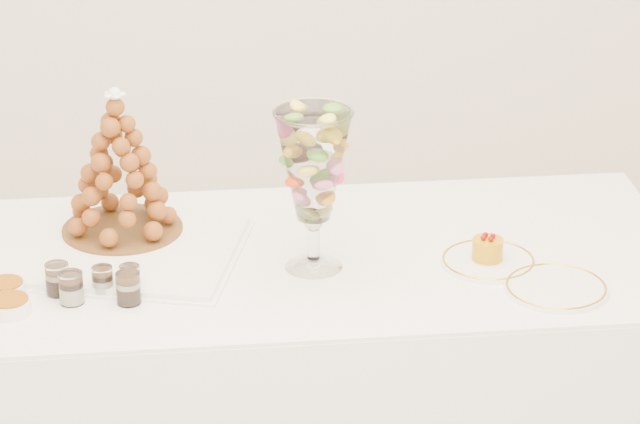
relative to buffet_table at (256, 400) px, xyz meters
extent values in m
cube|color=white|center=(0.00, 0.00, -0.01)|extent=(2.07, 0.83, 0.78)
cube|color=white|center=(0.00, 0.00, 0.39)|extent=(2.06, 0.83, 0.01)
cube|color=white|center=(-0.33, 0.06, 0.40)|extent=(0.68, 0.58, 0.02)
cylinder|color=white|center=(0.14, -0.06, 0.40)|extent=(0.14, 0.14, 0.02)
cylinder|color=white|center=(0.14, -0.06, 0.46)|extent=(0.03, 0.03, 0.09)
sphere|color=white|center=(0.14, -0.06, 0.51)|extent=(0.04, 0.04, 0.04)
cylinder|color=white|center=(0.55, -0.09, 0.40)|extent=(0.22, 0.22, 0.01)
cylinder|color=white|center=(0.68, -0.24, 0.40)|extent=(0.24, 0.24, 0.01)
cylinder|color=white|center=(-0.45, -0.13, 0.43)|extent=(0.07, 0.07, 0.07)
cylinder|color=white|center=(-0.35, -0.14, 0.43)|extent=(0.06, 0.06, 0.06)
cylinder|color=white|center=(-0.29, -0.14, 0.42)|extent=(0.05, 0.05, 0.06)
cylinder|color=white|center=(-0.42, -0.18, 0.43)|extent=(0.06, 0.06, 0.07)
cylinder|color=white|center=(-0.29, -0.20, 0.43)|extent=(0.07, 0.07, 0.07)
cylinder|color=white|center=(-0.57, -0.12, 0.41)|extent=(0.09, 0.09, 0.03)
cylinder|color=white|center=(-0.55, -0.21, 0.41)|extent=(0.10, 0.10, 0.03)
cylinder|color=brown|center=(-0.31, 0.15, 0.42)|extent=(0.29, 0.29, 0.01)
cone|color=brown|center=(-0.31, 0.15, 0.59)|extent=(0.30, 0.30, 0.35)
sphere|color=white|center=(-0.31, 0.15, 0.76)|extent=(0.04, 0.04, 0.04)
cylinder|color=#C38809|center=(0.55, -0.08, 0.43)|extent=(0.07, 0.07, 0.05)
sphere|color=#860604|center=(0.56, -0.08, 0.46)|extent=(0.01, 0.01, 0.01)
sphere|color=#860604|center=(0.54, -0.07, 0.46)|extent=(0.01, 0.01, 0.01)
sphere|color=#860604|center=(0.54, -0.09, 0.46)|extent=(0.01, 0.01, 0.01)
sphere|color=#860604|center=(0.55, -0.10, 0.46)|extent=(0.01, 0.01, 0.01)
camera|label=1|loc=(-0.19, -3.22, 1.98)|focal=85.00mm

